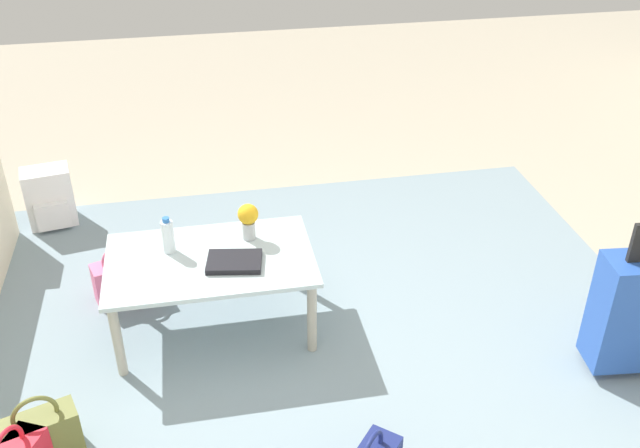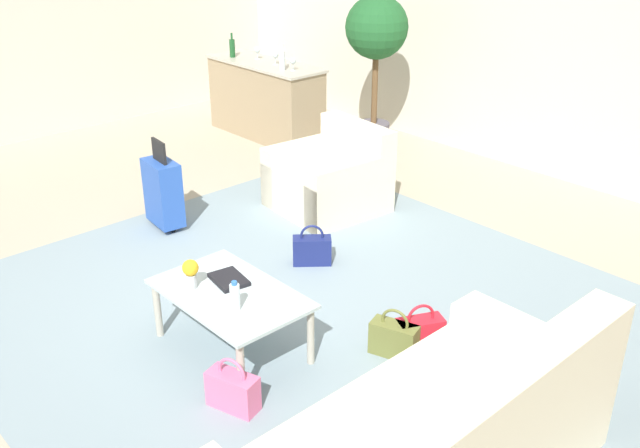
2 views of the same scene
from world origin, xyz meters
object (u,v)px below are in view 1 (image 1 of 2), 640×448
(coffee_table, at_px, (211,267))
(handbag_olive, at_px, (41,436))
(water_bottle, at_px, (168,236))
(coffee_table_book, at_px, (234,262))
(backpack_white, at_px, (50,198))
(suitcase_blue, at_px, (637,310))
(flower_vase, at_px, (248,218))
(handbag_pink, at_px, (123,279))

(coffee_table, distance_m, handbag_olive, 1.13)
(water_bottle, xyz_separation_m, handbag_olive, (0.59, 0.86, -0.42))
(coffee_table_book, height_order, handbag_olive, coffee_table_book)
(handbag_olive, distance_m, backpack_white, 2.06)
(suitcase_blue, bearing_deg, water_bottle, -19.98)
(coffee_table, xyz_separation_m, handbag_olive, (0.79, 0.76, -0.26))
(coffee_table_book, relative_size, backpack_white, 0.68)
(handbag_olive, bearing_deg, backpack_white, -84.15)
(water_bottle, distance_m, handbag_olive, 1.12)
(water_bottle, height_order, flower_vase, flower_vase)
(coffee_table_book, height_order, backpack_white, coffee_table_book)
(flower_vase, bearing_deg, suitcase_blue, 154.47)
(suitcase_blue, bearing_deg, coffee_table, -19.29)
(coffee_table, height_order, handbag_olive, coffee_table)
(handbag_pink, bearing_deg, suitcase_blue, 156.97)
(coffee_table, xyz_separation_m, coffee_table_book, (-0.12, 0.08, 0.07))
(coffee_table, height_order, suitcase_blue, suitcase_blue)
(flower_vase, distance_m, backpack_white, 1.71)
(water_bottle, xyz_separation_m, coffee_table_book, (-0.32, 0.18, -0.08))
(water_bottle, height_order, backpack_white, water_bottle)
(handbag_pink, bearing_deg, coffee_table, 143.98)
(handbag_olive, height_order, handbag_pink, same)
(coffee_table_book, xyz_separation_m, backpack_white, (1.12, -1.37, -0.27))
(coffee_table, xyz_separation_m, handbag_pink, (0.50, -0.36, -0.26))
(coffee_table_book, bearing_deg, water_bottle, -19.79)
(coffee_table_book, height_order, flower_vase, flower_vase)
(water_bottle, bearing_deg, backpack_white, -56.14)
(water_bottle, xyz_separation_m, handbag_pink, (0.30, -0.26, -0.42))
(coffee_table_book, distance_m, handbag_olive, 1.18)
(flower_vase, xyz_separation_m, handbag_pink, (0.72, -0.21, -0.44))
(handbag_pink, bearing_deg, coffee_table_book, 144.42)
(backpack_white, bearing_deg, handbag_pink, 118.36)
(coffee_table, xyz_separation_m, water_bottle, (0.20, -0.10, 0.15))
(water_bottle, xyz_separation_m, flower_vase, (-0.42, -0.05, 0.03))
(coffee_table, bearing_deg, flower_vase, -145.71)
(coffee_table_book, height_order, handbag_pink, coffee_table_book)
(coffee_table, bearing_deg, handbag_olive, 43.91)
(suitcase_blue, xyz_separation_m, handbag_pink, (2.50, -1.06, -0.23))
(backpack_white, bearing_deg, water_bottle, 123.86)
(coffee_table, bearing_deg, handbag_pink, -36.02)
(suitcase_blue, relative_size, backpack_white, 2.12)
(coffee_table_book, relative_size, handbag_pink, 0.76)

